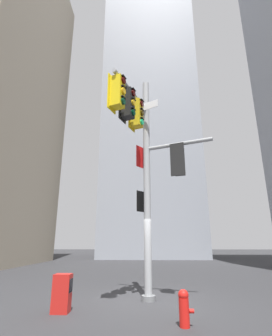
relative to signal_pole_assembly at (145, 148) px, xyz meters
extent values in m
plane|color=#2D2D30|center=(0.07, 0.65, -4.80)|extent=(120.00, 120.00, 0.00)
cube|color=#9399A3|center=(0.79, 25.41, 20.04)|extent=(12.14, 12.14, 49.67)
cylinder|color=#9EA0A3|center=(0.07, 0.65, -0.89)|extent=(0.24, 0.24, 7.81)
cylinder|color=slate|center=(0.07, 0.65, -4.72)|extent=(0.43, 0.43, 0.16)
cylinder|color=#9EA0A3|center=(-0.40, -0.54, 1.81)|extent=(1.08, 2.44, 0.13)
cylinder|color=#9EA0A3|center=(1.16, 0.21, 0.22)|extent=(2.23, 1.01, 0.13)
cube|color=gold|center=(-0.44, -0.11, 1.21)|extent=(0.21, 0.46, 1.14)
cube|color=gold|center=(-0.26, -0.18, 1.21)|extent=(0.44, 0.44, 1.00)
cylinder|color=#360605|center=(-0.08, -0.26, 1.56)|extent=(0.13, 0.21, 0.20)
cube|color=black|center=(-0.07, -0.26, 1.68)|extent=(0.15, 0.23, 0.02)
cylinder|color=#3C2C06|center=(-0.08, -0.26, 1.21)|extent=(0.13, 0.21, 0.20)
cube|color=black|center=(-0.07, -0.26, 1.33)|extent=(0.15, 0.23, 0.02)
cylinder|color=#19C672|center=(-0.08, -0.26, 0.86)|extent=(0.13, 0.21, 0.20)
cube|color=black|center=(-0.07, -0.26, 0.98)|extent=(0.15, 0.23, 0.02)
cube|color=black|center=(-0.70, -0.77, 1.21)|extent=(0.21, 0.46, 1.14)
cube|color=black|center=(-0.52, -0.84, 1.21)|extent=(0.44, 0.44, 1.00)
cylinder|color=#360605|center=(-0.34, -0.92, 1.56)|extent=(0.13, 0.21, 0.20)
cube|color=black|center=(-0.33, -0.92, 1.68)|extent=(0.15, 0.23, 0.02)
cylinder|color=yellow|center=(-0.34, -0.92, 1.21)|extent=(0.13, 0.21, 0.20)
cube|color=black|center=(-0.33, -0.92, 1.33)|extent=(0.15, 0.23, 0.02)
cylinder|color=#06311C|center=(-0.34, -0.92, 0.86)|extent=(0.13, 0.21, 0.20)
cube|color=black|center=(-0.33, -0.92, 0.98)|extent=(0.15, 0.23, 0.02)
cube|color=yellow|center=(-0.96, -1.43, 1.21)|extent=(0.21, 0.46, 1.14)
cube|color=yellow|center=(-0.79, -1.50, 1.21)|extent=(0.44, 0.44, 1.00)
cylinder|color=#360605|center=(-0.60, -1.57, 1.56)|extent=(0.13, 0.21, 0.20)
cube|color=black|center=(-0.60, -1.58, 1.68)|extent=(0.15, 0.23, 0.02)
cylinder|color=yellow|center=(-0.60, -1.57, 1.21)|extent=(0.13, 0.21, 0.20)
cube|color=black|center=(-0.60, -1.58, 1.33)|extent=(0.15, 0.23, 0.02)
cylinder|color=#06311C|center=(-0.60, -1.57, 0.86)|extent=(0.13, 0.21, 0.20)
cube|color=black|center=(-0.60, -1.58, 0.98)|extent=(0.15, 0.23, 0.02)
cube|color=black|center=(1.09, 0.03, -0.38)|extent=(0.46, 0.21, 1.14)
cube|color=black|center=(1.16, 0.21, -0.38)|extent=(0.44, 0.44, 1.00)
cylinder|color=red|center=(1.24, 0.39, -0.03)|extent=(0.21, 0.13, 0.20)
cube|color=black|center=(1.24, 0.40, 0.09)|extent=(0.23, 0.15, 0.02)
cylinder|color=#3C2C06|center=(1.24, 0.39, -0.38)|extent=(0.21, 0.13, 0.20)
cube|color=black|center=(1.24, 0.40, -0.26)|extent=(0.23, 0.15, 0.02)
cylinder|color=#06311C|center=(1.24, 0.39, -0.73)|extent=(0.21, 0.13, 0.20)
cube|color=black|center=(1.24, 0.40, -0.61)|extent=(0.23, 0.15, 0.02)
cube|color=white|center=(-0.11, 0.36, 1.74)|extent=(1.21, 0.75, 0.28)
cube|color=#19479E|center=(-0.11, 0.36, 1.74)|extent=(1.17, 0.72, 0.24)
cube|color=red|center=(-0.10, 0.79, -0.06)|extent=(0.41, 0.52, 0.80)
cube|color=white|center=(-0.10, 0.79, -0.06)|extent=(0.38, 0.48, 0.76)
cube|color=black|center=(-0.10, 0.79, -1.69)|extent=(0.38, 0.48, 0.72)
cube|color=white|center=(-0.10, 0.79, -1.69)|extent=(0.36, 0.45, 0.68)
cylinder|color=red|center=(0.82, -1.84, -4.51)|extent=(0.22, 0.22, 0.57)
sphere|color=red|center=(0.82, -1.84, -4.16)|extent=(0.23, 0.23, 0.23)
cylinder|color=red|center=(0.98, -1.84, -4.48)|extent=(0.10, 0.09, 0.09)
cube|color=red|center=(-2.20, -0.81, -4.33)|extent=(0.44, 0.36, 0.94)
cube|color=black|center=(-1.98, -0.81, -4.14)|extent=(0.01, 0.29, 0.34)
camera|label=1|loc=(-0.02, -7.97, -3.05)|focal=26.87mm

